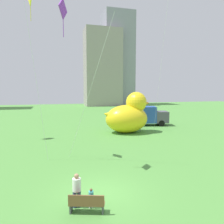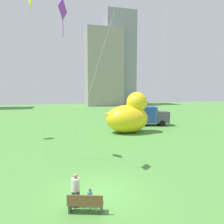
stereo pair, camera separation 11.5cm
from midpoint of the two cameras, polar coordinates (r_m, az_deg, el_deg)
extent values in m
plane|color=#51923E|center=(12.21, -3.07, -20.47)|extent=(140.00, 140.00, 0.00)
cube|color=brown|center=(10.45, -6.61, -22.79)|extent=(1.64, 0.91, 0.06)
cube|color=brown|center=(10.16, -6.81, -22.05)|extent=(1.52, 0.54, 0.45)
cube|color=#47474C|center=(10.68, -10.68, -23.54)|extent=(0.19, 0.38, 0.39)
cube|color=#47474C|center=(10.48, -2.41, -24.07)|extent=(0.19, 0.38, 0.39)
cylinder|color=#38476B|center=(10.92, -9.75, -21.65)|extent=(0.18, 0.18, 0.79)
cylinder|color=#38476B|center=(10.93, -8.64, -21.59)|extent=(0.18, 0.18, 0.79)
cylinder|color=white|center=(10.62, -9.26, -18.34)|extent=(0.39, 0.39, 0.59)
sphere|color=#A87C5B|center=(10.46, -9.30, -16.29)|extent=(0.23, 0.23, 0.23)
cylinder|color=silver|center=(10.84, -5.82, -22.79)|extent=(0.11, 0.11, 0.46)
cylinder|color=silver|center=(10.85, -5.16, -22.74)|extent=(0.11, 0.11, 0.46)
cylinder|color=#4CBFC6|center=(10.66, -5.51, -20.87)|extent=(0.23, 0.23, 0.34)
sphere|color=brown|center=(10.55, -5.53, -19.71)|extent=(0.13, 0.13, 0.13)
ellipsoid|color=yellow|center=(27.14, 4.10, -1.80)|extent=(5.34, 3.95, 3.49)
sphere|color=yellow|center=(27.39, 6.66, 2.57)|extent=(2.60, 2.60, 2.60)
cone|color=orange|center=(27.85, 8.90, 2.33)|extent=(1.17, 1.17, 1.17)
cone|color=yellow|center=(26.40, -0.65, -0.74)|extent=(1.60, 1.39, 1.68)
cube|color=#264CA5|center=(32.72, 7.58, -0.66)|extent=(5.10, 3.37, 2.40)
cube|color=#4C4C56|center=(33.41, 13.09, -1.25)|extent=(2.32, 2.67, 1.68)
cylinder|color=black|center=(33.48, 12.72, -2.68)|extent=(1.46, 2.55, 0.90)
cylinder|color=black|center=(32.74, 5.77, -2.75)|extent=(1.46, 2.55, 0.90)
cube|color=#9E938C|center=(72.17, -2.15, 11.52)|extent=(11.66, 7.34, 24.61)
cube|color=gray|center=(77.40, 1.70, 13.58)|extent=(9.98, 9.83, 31.15)
cylinder|color=silver|center=(16.81, -19.14, 7.76)|extent=(1.33, 0.53, 12.10)
cylinder|color=yellow|center=(18.38, -20.46, 23.90)|extent=(0.04, 0.04, 1.60)
cylinder|color=silver|center=(15.91, -5.83, 5.12)|extent=(2.81, 3.68, 10.41)
cube|color=purple|center=(15.16, -12.66, 24.98)|extent=(0.61, 1.17, 1.27)
cylinder|color=purple|center=(14.89, -12.57, 21.70)|extent=(0.04, 0.04, 1.60)
cylinder|color=silver|center=(27.76, 13.50, 16.21)|extent=(0.21, 3.38, 20.84)
camera|label=1|loc=(0.06, -89.82, 0.02)|focal=34.73mm
camera|label=2|loc=(0.06, 90.18, -0.02)|focal=34.73mm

